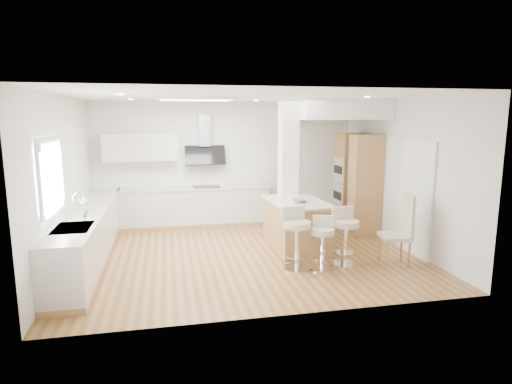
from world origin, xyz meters
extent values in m
plane|color=olive|center=(0.00, 0.00, 0.00)|extent=(6.00, 6.00, 0.00)
cube|color=white|center=(0.00, 0.00, 0.00)|extent=(6.00, 5.00, 0.02)
cube|color=silver|center=(0.00, 2.50, 1.40)|extent=(6.00, 0.04, 2.80)
cube|color=silver|center=(-3.00, 0.00, 1.40)|extent=(0.04, 5.00, 2.80)
cube|color=silver|center=(3.00, 0.00, 1.40)|extent=(0.04, 5.00, 2.80)
cube|color=white|center=(-0.80, 0.60, 2.77)|extent=(1.40, 0.95, 0.05)
cube|color=white|center=(-0.80, 0.60, 2.76)|extent=(1.25, 0.80, 0.03)
cylinder|color=white|center=(-2.00, 1.50, 2.78)|extent=(0.10, 0.10, 0.02)
cylinder|color=white|center=(-2.00, -0.50, 2.78)|extent=(0.10, 0.10, 0.02)
cylinder|color=white|center=(0.50, 1.50, 2.78)|extent=(0.10, 0.10, 0.02)
cylinder|color=white|center=(2.00, 1.00, 2.78)|extent=(0.10, 0.10, 0.02)
cylinder|color=white|center=(2.00, -0.50, 2.78)|extent=(0.10, 0.10, 0.02)
cube|color=white|center=(-2.96, -0.90, 1.65)|extent=(0.03, 1.15, 0.95)
cube|color=white|center=(-2.95, -0.90, 2.15)|extent=(0.04, 1.28, 0.06)
cube|color=white|center=(-2.95, -0.90, 1.15)|extent=(0.04, 1.28, 0.06)
cube|color=white|center=(-2.95, -1.51, 1.65)|extent=(0.04, 0.06, 0.95)
cube|color=white|center=(-2.95, -0.29, 1.65)|extent=(0.04, 0.06, 0.95)
cube|color=#B0B2B9|center=(-2.94, -0.90, 2.08)|extent=(0.03, 1.18, 0.14)
cube|color=#4B443A|center=(2.99, -0.60, 1.00)|extent=(0.02, 0.90, 2.00)
cube|color=white|center=(2.97, -0.60, 1.00)|extent=(0.05, 1.00, 2.10)
cube|color=#AE814A|center=(-2.70, 0.25, 0.05)|extent=(0.60, 4.50, 0.10)
cube|color=beige|center=(-2.70, 0.25, 0.48)|extent=(0.60, 4.50, 0.76)
cube|color=beige|center=(-2.70, 0.25, 0.88)|extent=(0.63, 4.50, 0.04)
cube|color=#B7B6BC|center=(-2.70, -1.00, 0.89)|extent=(0.50, 0.75, 0.02)
cube|color=#B7B6BC|center=(-2.70, -1.18, 0.84)|extent=(0.40, 0.34, 0.10)
cube|color=#B7B6BC|center=(-2.70, -0.82, 0.84)|extent=(0.40, 0.34, 0.10)
cylinder|color=silver|center=(-2.58, -0.70, 1.08)|extent=(0.02, 0.02, 0.36)
torus|color=silver|center=(-2.65, -0.70, 1.26)|extent=(0.18, 0.02, 0.18)
imported|color=#468342|center=(-2.65, -0.35, 1.06)|extent=(0.17, 0.12, 0.33)
cube|color=#AE814A|center=(-0.75, 2.20, 0.05)|extent=(3.30, 0.60, 0.10)
cube|color=beige|center=(-0.75, 2.20, 0.48)|extent=(3.30, 0.60, 0.76)
cube|color=beige|center=(-0.75, 2.20, 0.88)|extent=(3.33, 0.63, 0.04)
cube|color=black|center=(-0.50, 2.20, 0.91)|extent=(0.60, 0.40, 0.01)
cube|color=beige|center=(-1.90, 2.33, 1.80)|extent=(1.60, 0.34, 0.60)
cube|color=#B7B6BC|center=(-0.50, 2.40, 2.15)|extent=(0.25, 0.18, 0.70)
cube|color=black|center=(-0.50, 2.32, 1.60)|extent=(0.90, 0.26, 0.44)
cube|color=white|center=(1.05, 0.95, 1.40)|extent=(0.35, 0.35, 2.80)
cube|color=white|center=(2.10, 1.40, 2.60)|extent=(1.78, 2.20, 0.40)
cube|color=#AE814A|center=(2.68, 1.50, 1.05)|extent=(0.62, 0.62, 2.10)
cube|color=#AE814A|center=(2.68, 0.80, 1.05)|extent=(0.62, 0.40, 2.10)
cube|color=#B7B6BC|center=(2.37, 1.50, 1.30)|extent=(0.02, 0.55, 0.55)
cube|color=#B7B6BC|center=(2.37, 1.50, 0.72)|extent=(0.02, 0.55, 0.55)
cube|color=black|center=(2.36, 1.50, 1.30)|extent=(0.01, 0.45, 0.18)
cube|color=black|center=(2.36, 1.50, 0.72)|extent=(0.01, 0.45, 0.18)
cube|color=#AE814A|center=(1.00, 0.16, 0.44)|extent=(0.98, 1.46, 0.87)
cube|color=beige|center=(1.00, 0.16, 0.89)|extent=(1.06, 1.54, 0.04)
imported|color=gray|center=(1.00, 0.01, 0.94)|extent=(0.27, 0.27, 0.06)
sphere|color=orange|center=(1.04, 0.01, 0.95)|extent=(0.07, 0.07, 0.07)
sphere|color=orange|center=(0.96, 0.02, 0.95)|extent=(0.07, 0.07, 0.07)
sphere|color=olive|center=(1.01, -0.03, 0.95)|extent=(0.07, 0.07, 0.07)
cylinder|color=silver|center=(0.66, -0.95, 0.02)|extent=(0.52, 0.52, 0.03)
cylinder|color=silver|center=(0.66, -0.95, 0.36)|extent=(0.08, 0.08, 0.68)
cylinder|color=silver|center=(0.66, -0.95, 0.23)|extent=(0.40, 0.40, 0.02)
cylinder|color=beige|center=(0.66, -0.95, 0.75)|extent=(0.50, 0.50, 0.10)
cube|color=beige|center=(0.64, -0.79, 0.91)|extent=(0.40, 0.11, 0.23)
cylinder|color=silver|center=(1.07, -1.05, 0.01)|extent=(0.50, 0.50, 0.03)
cylinder|color=silver|center=(1.07, -1.05, 0.31)|extent=(0.08, 0.08, 0.58)
cylinder|color=silver|center=(1.07, -1.05, 0.20)|extent=(0.39, 0.39, 0.01)
cylinder|color=beige|center=(1.07, -1.05, 0.64)|extent=(0.48, 0.48, 0.09)
cube|color=beige|center=(1.11, -0.92, 0.77)|extent=(0.33, 0.16, 0.20)
cylinder|color=silver|center=(1.53, -0.91, 0.01)|extent=(0.45, 0.45, 0.03)
cylinder|color=silver|center=(1.53, -0.91, 0.35)|extent=(0.07, 0.07, 0.64)
cylinder|color=silver|center=(1.53, -0.91, 0.22)|extent=(0.35, 0.35, 0.01)
cylinder|color=beige|center=(1.53, -0.91, 0.71)|extent=(0.43, 0.43, 0.10)
cube|color=beige|center=(1.52, -0.75, 0.86)|extent=(0.38, 0.07, 0.22)
cube|color=beige|center=(2.33, -1.07, 0.49)|extent=(0.55, 0.55, 0.06)
cube|color=beige|center=(2.53, -1.11, 0.83)|extent=(0.13, 0.44, 0.75)
cylinder|color=#AE814A|center=(2.11, -1.22, 0.23)|extent=(0.04, 0.04, 0.46)
cylinder|color=#AE814A|center=(2.18, -0.85, 0.23)|extent=(0.04, 0.04, 0.46)
cylinder|color=#AE814A|center=(2.47, -1.29, 0.23)|extent=(0.04, 0.04, 0.46)
cylinder|color=#AE814A|center=(2.55, -0.92, 0.23)|extent=(0.04, 0.04, 0.46)
camera|label=1|loc=(-1.35, -7.33, 2.46)|focal=30.00mm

